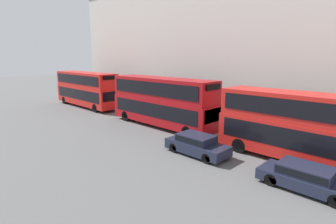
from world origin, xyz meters
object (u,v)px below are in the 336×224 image
object	(u,v)px
bus_leading	(310,126)
car_hatchback	(197,144)
bus_third_in_queue	(86,88)
car_dark_sedan	(306,177)
bus_second_in_queue	(162,100)

from	to	relation	value
bus_leading	car_hatchback	world-z (taller)	bus_leading
bus_third_in_queue	car_dark_sedan	world-z (taller)	bus_third_in_queue
bus_third_in_queue	car_hatchback	world-z (taller)	bus_third_in_queue
bus_second_in_queue	bus_third_in_queue	xyz separation A→B (m)	(0.00, 14.07, -0.04)
bus_leading	bus_second_in_queue	distance (m)	12.55
car_dark_sedan	bus_second_in_queue	bearing A→B (deg)	75.96
bus_leading	car_dark_sedan	distance (m)	3.94
bus_leading	bus_second_in_queue	world-z (taller)	bus_second_in_queue
car_hatchback	car_dark_sedan	bearing A→B (deg)	-90.00
bus_second_in_queue	car_hatchback	bearing A→B (deg)	-116.43
bus_second_in_queue	bus_third_in_queue	world-z (taller)	bus_second_in_queue
bus_leading	car_dark_sedan	xyz separation A→B (m)	(-3.40, -1.05, -1.69)
bus_leading	car_hatchback	size ratio (longest dim) A/B	2.54
bus_third_in_queue	car_hatchback	bearing A→B (deg)	-99.24
bus_leading	car_hatchback	distance (m)	6.84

